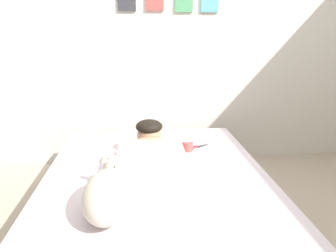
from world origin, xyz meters
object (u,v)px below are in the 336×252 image
at_px(person_lying, 151,160).
at_px(dog, 109,191).
at_px(coffee_cup, 188,146).
at_px(pillow, 184,138).
at_px(bed, 157,205).
at_px(cell_phone, 137,176).

height_order(person_lying, dog, person_lying).
height_order(person_lying, coffee_cup, person_lying).
height_order(pillow, dog, dog).
relative_size(person_lying, coffee_cup, 7.36).
distance_m(dog, coffee_cup, 0.95).
xyz_separation_m(bed, pillow, (0.26, 0.59, 0.26)).
distance_m(person_lying, dog, 0.44).
bearing_deg(person_lying, bed, -51.51).
relative_size(pillow, dog, 0.90).
xyz_separation_m(bed, person_lying, (-0.03, 0.04, 0.31)).
distance_m(person_lying, cell_phone, 0.14).
bearing_deg(person_lying, cell_phone, -173.90).
distance_m(pillow, dog, 1.07).
distance_m(pillow, coffee_cup, 0.15).
height_order(bed, dog, dog).
xyz_separation_m(person_lying, cell_phone, (-0.10, -0.01, -0.10)).
bearing_deg(dog, pillow, 60.10).
distance_m(dog, cell_phone, 0.41).
relative_size(bed, dog, 3.53).
height_order(bed, pillow, pillow).
relative_size(pillow, person_lying, 0.57).
relative_size(bed, pillow, 3.90).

